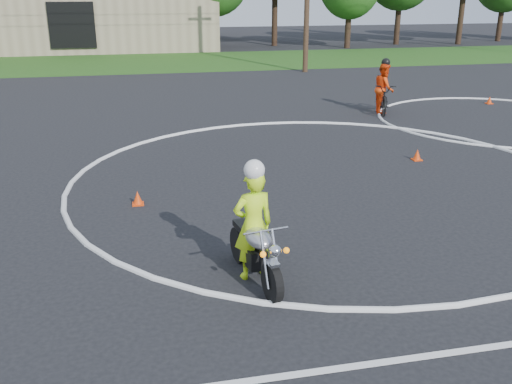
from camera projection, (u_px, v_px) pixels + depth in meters
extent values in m
plane|color=black|center=(373.00, 227.00, 11.00)|extent=(120.00, 120.00, 0.00)
cube|color=#1E4714|center=(201.00, 61.00, 35.83)|extent=(120.00, 10.00, 0.02)
torus|color=silver|center=(323.00, 178.00, 13.76)|extent=(12.12, 12.12, 0.12)
torus|color=silver|center=(495.00, 119.00, 19.95)|extent=(8.10, 8.10, 0.10)
cube|color=silver|center=(272.00, 378.00, 6.72)|extent=(8.00, 0.12, 0.01)
cylinder|color=black|center=(272.00, 283.00, 8.29)|extent=(0.22, 0.61, 0.60)
cylinder|color=black|center=(239.00, 245.00, 9.52)|extent=(0.22, 0.61, 0.60)
cube|color=black|center=(253.00, 255.00, 8.91)|extent=(0.37, 0.59, 0.30)
ellipsoid|color=#B5B4B9|center=(258.00, 238.00, 8.61)|extent=(0.46, 0.69, 0.28)
cube|color=black|center=(246.00, 228.00, 9.06)|extent=(0.36, 0.64, 0.10)
cylinder|color=white|center=(265.00, 260.00, 8.21)|extent=(0.10, 0.36, 0.81)
cylinder|color=white|center=(276.00, 258.00, 8.27)|extent=(0.10, 0.36, 0.81)
cube|color=#B9B9BF|center=(273.00, 263.00, 8.17)|extent=(0.17, 0.24, 0.05)
cylinder|color=silver|center=(266.00, 231.00, 8.27)|extent=(0.70, 0.15, 0.04)
sphere|color=silver|center=(275.00, 251.00, 8.02)|extent=(0.18, 0.18, 0.18)
sphere|color=orange|center=(263.00, 254.00, 7.98)|extent=(0.09, 0.09, 0.09)
sphere|color=orange|center=(286.00, 250.00, 8.11)|extent=(0.09, 0.09, 0.09)
cylinder|color=silver|center=(254.00, 249.00, 9.35)|extent=(0.21, 0.80, 0.08)
imported|color=#C8FC1A|center=(253.00, 225.00, 8.80)|extent=(0.71, 0.52, 1.77)
sphere|color=white|center=(254.00, 170.00, 8.45)|extent=(0.32, 0.32, 0.32)
imported|color=black|center=(383.00, 98.00, 20.88)|extent=(1.32, 2.18, 1.08)
imported|color=#EC3E0C|center=(384.00, 88.00, 20.76)|extent=(0.92, 1.04, 1.80)
sphere|color=black|center=(386.00, 62.00, 20.45)|extent=(0.31, 0.31, 0.31)
cone|color=#E73E0C|center=(138.00, 198.00, 12.07)|extent=(0.22, 0.22, 0.30)
cube|color=#E73E0C|center=(138.00, 204.00, 12.11)|extent=(0.24, 0.24, 0.03)
cone|color=#E73E0C|center=(417.00, 155.00, 15.20)|extent=(0.22, 0.22, 0.30)
cube|color=#E73E0C|center=(417.00, 160.00, 15.25)|extent=(0.24, 0.24, 0.03)
cone|color=#E73E0C|center=(489.00, 100.00, 22.63)|extent=(0.22, 0.22, 0.30)
cube|color=#E73E0C|center=(489.00, 103.00, 22.67)|extent=(0.24, 0.24, 0.03)
cube|color=black|center=(72.00, 25.00, 38.07)|extent=(3.00, 0.16, 3.00)
cylinder|color=#382619|center=(216.00, 27.00, 42.13)|extent=(0.44, 0.44, 3.24)
cylinder|color=#382619|center=(275.00, 20.00, 44.85)|extent=(0.44, 0.44, 3.96)
cylinder|color=#382619|center=(348.00, 29.00, 43.27)|extent=(0.44, 0.44, 2.88)
cylinder|color=#382619|center=(398.00, 21.00, 45.98)|extent=(0.44, 0.44, 3.60)
cylinder|color=#382619|center=(461.00, 17.00, 45.94)|extent=(0.44, 0.44, 4.32)
cylinder|color=#382619|center=(500.00, 22.00, 48.96)|extent=(0.44, 0.44, 3.24)
cylinder|color=#382619|center=(160.00, 29.00, 42.31)|extent=(0.44, 0.44, 2.88)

